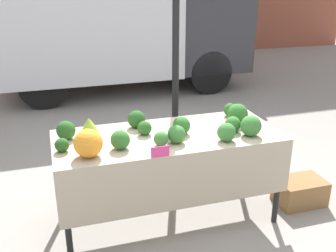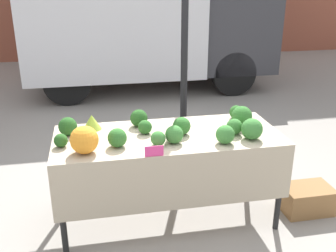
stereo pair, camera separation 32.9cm
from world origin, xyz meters
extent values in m
plane|color=gray|center=(0.00, 0.00, 0.00)|extent=(40.00, 40.00, 0.00)
cylinder|color=black|center=(0.32, 0.77, 1.10)|extent=(0.07, 0.07, 2.20)
cube|color=silver|center=(-0.17, 4.64, 1.42)|extent=(3.14, 2.30, 2.11)
cube|color=#333338|center=(2.11, 4.64, 1.12)|extent=(1.41, 2.11, 1.52)
cylinder|color=black|center=(1.96, 3.70, 0.41)|extent=(0.81, 0.22, 0.81)
cylinder|color=black|center=(1.96, 5.59, 0.41)|extent=(0.81, 0.22, 0.81)
cylinder|color=black|center=(-1.04, 3.70, 0.41)|extent=(0.81, 0.22, 0.81)
cylinder|color=black|center=(-1.04, 5.59, 0.41)|extent=(0.81, 0.22, 0.81)
cube|color=tan|center=(0.00, 0.00, 0.82)|extent=(1.94, 0.82, 0.03)
cube|color=tan|center=(0.00, -0.40, 0.57)|extent=(1.94, 0.01, 0.46)
cylinder|color=black|center=(-0.91, -0.35, 0.40)|extent=(0.05, 0.05, 0.80)
cylinder|color=black|center=(0.91, -0.35, 0.40)|extent=(0.05, 0.05, 0.80)
cylinder|color=black|center=(-0.91, 0.35, 0.40)|extent=(0.05, 0.05, 0.80)
cylinder|color=black|center=(0.91, 0.35, 0.40)|extent=(0.05, 0.05, 0.80)
sphere|color=orange|center=(-0.70, -0.24, 0.94)|extent=(0.22, 0.22, 0.22)
cone|color=#93B238|center=(-0.63, 0.26, 0.90)|extent=(0.17, 0.17, 0.13)
sphere|color=#2D6628|center=(0.12, -0.01, 0.91)|extent=(0.15, 0.15, 0.15)
sphere|color=#285B23|center=(0.71, 0.27, 0.90)|extent=(0.13, 0.13, 0.13)
sphere|color=#2D6628|center=(0.69, 0.07, 0.93)|extent=(0.19, 0.19, 0.19)
sphere|color=#387533|center=(0.02, -0.18, 0.91)|extent=(0.15, 0.15, 0.15)
sphere|color=#387533|center=(0.66, -0.23, 0.92)|extent=(0.18, 0.18, 0.18)
sphere|color=#23511E|center=(-0.84, 0.16, 0.91)|extent=(0.16, 0.16, 0.16)
sphere|color=#23511E|center=(-0.88, -0.08, 0.89)|extent=(0.11, 0.11, 0.11)
sphere|color=#23511E|center=(-0.22, 0.25, 0.91)|extent=(0.16, 0.16, 0.16)
sphere|color=#285B23|center=(-0.19, 0.06, 0.89)|extent=(0.12, 0.12, 0.12)
sphere|color=#336B2D|center=(0.56, -0.10, 0.90)|extent=(0.14, 0.14, 0.14)
sphere|color=#2D6628|center=(-0.44, -0.17, 0.91)|extent=(0.15, 0.15, 0.15)
sphere|color=#387533|center=(0.42, -0.27, 0.91)|extent=(0.15, 0.15, 0.15)
sphere|color=#387533|center=(-0.12, -0.21, 0.89)|extent=(0.12, 0.12, 0.12)
cube|color=#E53D84|center=(-0.19, -0.40, 0.88)|extent=(0.14, 0.01, 0.08)
cube|color=olive|center=(1.31, -0.14, 0.13)|extent=(0.46, 0.32, 0.25)
camera|label=1|loc=(-0.92, -2.97, 2.12)|focal=42.00mm
camera|label=2|loc=(-0.60, -3.05, 2.12)|focal=42.00mm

